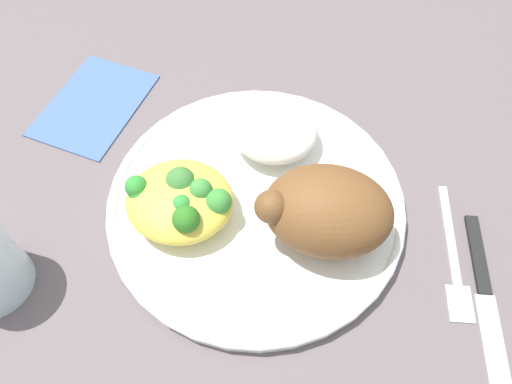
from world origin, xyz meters
TOP-DOWN VIEW (x-y plane):
  - ground_plane at (0.00, 0.00)m, footprint 2.00×2.00m
  - plate at (0.00, 0.00)m, footprint 0.29×0.29m
  - roasted_chicken at (-0.07, 0.03)m, footprint 0.12×0.09m
  - rice_pile at (-0.01, -0.07)m, footprint 0.09×0.08m
  - mac_cheese_with_broccoli at (0.07, 0.03)m, footprint 0.10×0.09m
  - fork at (-0.19, 0.02)m, footprint 0.03×0.14m
  - knife at (-0.22, 0.05)m, footprint 0.03×0.19m
  - napkin at (0.21, -0.10)m, footprint 0.12×0.15m

SIDE VIEW (x-z plane):
  - ground_plane at x=0.00m, z-range 0.00..0.00m
  - napkin at x=0.21m, z-range 0.00..0.00m
  - fork at x=-0.19m, z-range 0.00..0.01m
  - knife at x=-0.22m, z-range 0.00..0.01m
  - plate at x=0.00m, z-range 0.00..0.02m
  - rice_pile at x=-0.01m, z-range 0.02..0.05m
  - mac_cheese_with_broccoli at x=0.07m, z-range 0.01..0.06m
  - roasted_chicken at x=-0.07m, z-range 0.02..0.09m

